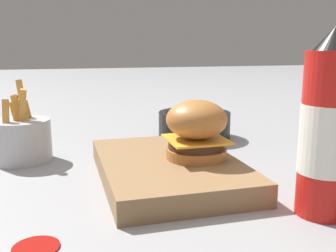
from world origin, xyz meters
TOP-DOWN VIEW (x-y plane):
  - ground_plane at (0.00, 0.00)m, footprint 6.00×6.00m
  - serving_board at (-0.01, 0.06)m, footprint 0.30×0.20m
  - burger at (0.00, 0.11)m, footprint 0.09×0.09m
  - ketchup_bottle at (0.16, 0.21)m, footprint 0.06×0.06m
  - fries_basket at (-0.17, -0.16)m, footprint 0.10×0.10m
  - side_bowl at (-0.25, 0.19)m, footprint 0.16×0.16m
  - ketchup_puddle at (0.16, -0.12)m, footprint 0.05×0.05m

SIDE VIEW (x-z plane):
  - ground_plane at x=0.00m, z-range 0.00..0.00m
  - ketchup_puddle at x=0.16m, z-range 0.00..0.00m
  - serving_board at x=-0.01m, z-range 0.00..0.03m
  - side_bowl at x=-0.25m, z-range 0.00..0.06m
  - fries_basket at x=-0.17m, z-range -0.03..0.11m
  - burger at x=0.00m, z-range 0.03..0.12m
  - ketchup_bottle at x=0.16m, z-range -0.01..0.21m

